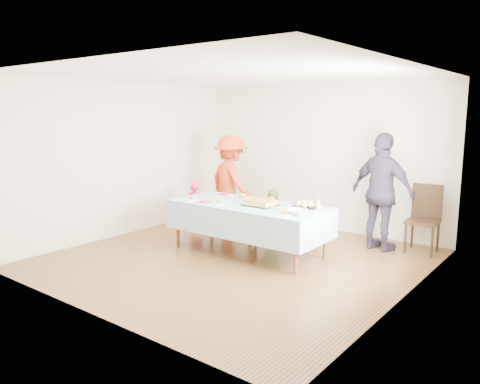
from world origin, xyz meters
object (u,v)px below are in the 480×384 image
(birthday_cake, at_px, (260,203))
(dining_chair, at_px, (425,215))
(adult_left, at_px, (231,182))
(party_table, at_px, (248,207))

(birthday_cake, height_order, dining_chair, dining_chair)
(birthday_cake, height_order, adult_left, adult_left)
(adult_left, bearing_deg, dining_chair, -150.64)
(party_table, height_order, birthday_cake, birthday_cake)
(birthday_cake, relative_size, adult_left, 0.28)
(party_table, xyz_separation_m, birthday_cake, (0.23, -0.00, 0.10))
(party_table, distance_m, adult_left, 1.67)
(party_table, relative_size, birthday_cake, 5.18)
(party_table, height_order, adult_left, adult_left)
(party_table, relative_size, dining_chair, 2.35)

